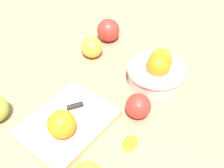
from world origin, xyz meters
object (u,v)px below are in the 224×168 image
at_px(orange_on_board, 62,124).
at_px(knife, 63,110).
at_px(apple_front_left, 92,47).
at_px(apple_front_left_2, 108,30).
at_px(bowl, 157,71).
at_px(cutting_board, 67,124).
at_px(apple_back_left, 138,106).

distance_m(orange_on_board, knife, 0.08).
height_order(apple_front_left, apple_front_left_2, apple_front_left_2).
bearing_deg(orange_on_board, bowl, 173.91).
height_order(bowl, apple_front_left_2, bowl).
xyz_separation_m(knife, apple_front_left, (-0.23, -0.13, 0.01)).
bearing_deg(knife, apple_front_left, -149.79).
distance_m(bowl, knife, 0.30).
xyz_separation_m(cutting_board, knife, (-0.02, -0.03, 0.02)).
bearing_deg(orange_on_board, apple_back_left, 156.65).
xyz_separation_m(cutting_board, apple_front_left_2, (-0.34, -0.19, 0.03)).
bearing_deg(apple_front_left_2, cutting_board, 29.22).
distance_m(knife, apple_back_left, 0.20).
distance_m(knife, apple_front_left, 0.26).
xyz_separation_m(apple_front_left, apple_front_left_2, (-0.10, -0.02, 0.00)).
xyz_separation_m(knife, apple_back_left, (-0.14, 0.14, 0.01)).
xyz_separation_m(bowl, apple_front_left, (0.05, -0.22, -0.01)).
height_order(orange_on_board, apple_front_left, orange_on_board).
xyz_separation_m(apple_back_left, apple_front_left, (-0.08, -0.27, 0.00)).
distance_m(apple_back_left, apple_front_left_2, 0.35).
xyz_separation_m(bowl, apple_front_left_2, (-0.05, -0.25, -0.00)).
bearing_deg(orange_on_board, knife, -128.46).
height_order(bowl, apple_front_left, bowl).
relative_size(orange_on_board, apple_back_left, 1.03).
relative_size(knife, apple_front_left_2, 1.87).
relative_size(cutting_board, apple_front_left, 3.39).
xyz_separation_m(bowl, knife, (0.28, -0.09, -0.01)).
relative_size(bowl, apple_front_left, 2.48).
bearing_deg(knife, apple_back_left, 136.34).
relative_size(apple_front_left, apple_front_left_2, 0.88).
bearing_deg(apple_back_left, bowl, -161.09).
xyz_separation_m(knife, apple_front_left_2, (-0.33, -0.16, 0.01)).
relative_size(bowl, orange_on_board, 2.44).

